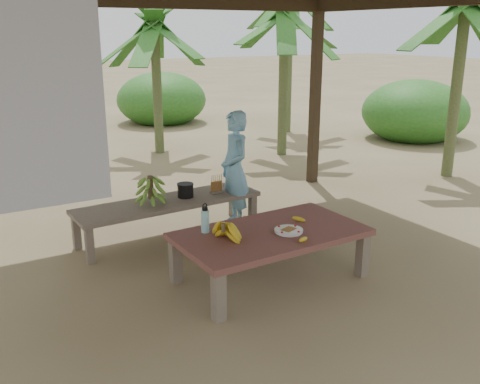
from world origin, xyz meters
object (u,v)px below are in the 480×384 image
bench (169,205)px  cooking_pot (185,191)px  ripe_banana_bunch (223,232)px  plate (289,231)px  water_flask (205,220)px  woman (235,170)px  work_table (271,237)px

bench → cooking_pot: 0.27m
ripe_banana_bunch → cooking_pot: bearing=77.5°
ripe_banana_bunch → plate: bearing=-11.1°
ripe_banana_bunch → plate: 0.66m
water_flask → ripe_banana_bunch: bearing=-82.5°
bench → woman: woman is taller
ripe_banana_bunch → woman: size_ratio=0.22×
work_table → water_flask: water_flask is taller
ripe_banana_bunch → water_flask: (-0.04, 0.29, 0.03)m
bench → ripe_banana_bunch: bearing=-96.7°
plate → woman: (0.32, 1.59, 0.20)m
water_flask → woman: (1.00, 1.17, 0.10)m
work_table → cooking_pot: (-0.17, 1.56, 0.09)m
bench → cooking_pot: cooking_pot is taller
work_table → ripe_banana_bunch: 0.54m
plate → cooking_pot: (-0.30, 1.68, 0.01)m
ripe_banana_bunch → water_flask: 0.29m
work_table → cooking_pot: size_ratio=9.73×
work_table → water_flask: (-0.55, 0.30, 0.19)m
work_table → woman: woman is taller
bench → work_table: bearing=-77.9°
cooking_pot → woman: size_ratio=0.13×
bench → woman: (0.85, -0.07, 0.33)m
woman → ripe_banana_bunch: bearing=-25.0°
bench → cooking_pot: (0.23, 0.02, 0.13)m
work_table → plate: 0.19m
bench → plate: bearing=-74.9°
water_flask → work_table: bearing=-28.4°
work_table → bench: size_ratio=0.82×
bench → plate: size_ratio=8.11×
bench → cooking_pot: bearing=3.1°
cooking_pot → bench: bearing=-174.5°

